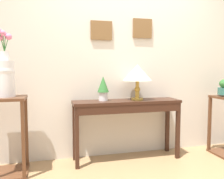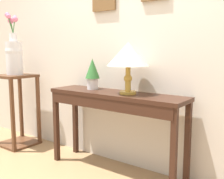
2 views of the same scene
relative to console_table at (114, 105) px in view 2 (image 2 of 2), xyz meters
The scene contains 6 objects.
back_wall_with_art 0.80m from the console_table, 85.89° to the left, with size 9.00×0.13×2.80m.
console_table is the anchor object (origin of this frame).
table_lamp 0.47m from the console_table, ahead, with size 0.37×0.37×0.45m.
potted_plant_on_console 0.41m from the console_table, 169.38° to the left, with size 0.14×0.14×0.30m.
pedestal_stand_left 1.41m from the console_table, behind, with size 0.40×0.40×0.86m.
flower_vase_tall_left 1.46m from the console_table, behind, with size 0.20×0.20×0.71m.
Camera 2 is at (1.41, -0.84, 1.14)m, focal length 43.66 mm.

